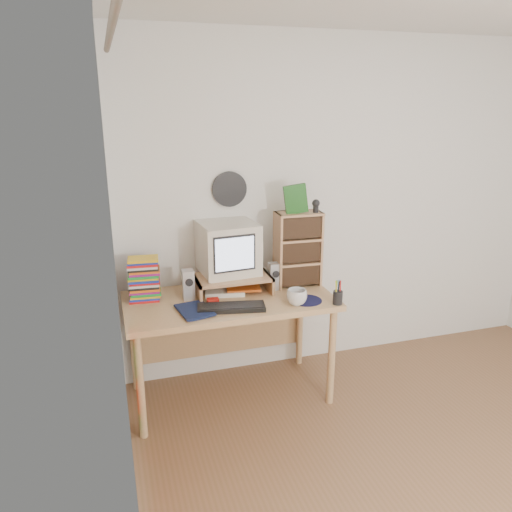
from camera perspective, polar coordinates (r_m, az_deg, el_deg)
floor at (r=3.17m, az=24.75°, el=-24.33°), size 3.50×3.50×0.00m
back_wall at (r=3.93m, az=10.25°, el=5.65°), size 3.50×0.00×3.50m
left_wall at (r=1.84m, az=-14.78°, el=-8.29°), size 0.00×3.50×3.50m
curtain at (r=2.32m, az=-14.21°, el=-5.45°), size 0.00×2.20×2.20m
wall_disc at (r=3.55m, az=-3.05°, el=7.63°), size 0.25×0.02×0.25m
desk at (r=3.50m, az=-3.28°, el=-6.51°), size 1.40×0.70×0.75m
monitor_riser at (r=3.45m, az=-2.69°, el=-2.71°), size 0.52×0.30×0.12m
crt_monitor at (r=3.43m, az=-3.05°, el=0.75°), size 0.41×0.41×0.36m
speaker_left at (r=3.36m, az=-7.74°, el=-3.27°), size 0.08×0.08×0.20m
speaker_right at (r=3.51m, az=2.08°, el=-2.32°), size 0.07×0.07×0.19m
keyboard at (r=3.20m, az=-2.84°, el=-5.90°), size 0.45×0.22×0.03m
dvd_stack at (r=3.39m, az=-12.65°, el=-2.71°), size 0.21×0.16×0.28m
cd_rack at (r=3.55m, az=4.83°, el=0.77°), size 0.33×0.18×0.54m
mug at (r=3.27m, az=4.70°, el=-4.70°), size 0.17×0.17×0.10m
diary at (r=3.16m, az=-8.69°, el=-6.27°), size 0.26×0.21×0.05m
mousepad at (r=3.36m, az=5.76°, el=-5.06°), size 0.25×0.25×0.00m
pen_cup at (r=3.31m, az=9.34°, el=-4.42°), size 0.07×0.07×0.13m
papers at (r=3.49m, az=-2.83°, el=-3.85°), size 0.30×0.24×0.04m
red_box at (r=3.30m, az=-4.95°, el=-5.17°), size 0.08×0.05×0.04m
game_box at (r=3.44m, az=4.56°, el=6.50°), size 0.16×0.05×0.20m
webcam at (r=3.48m, az=6.85°, el=5.70°), size 0.05×0.05×0.09m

